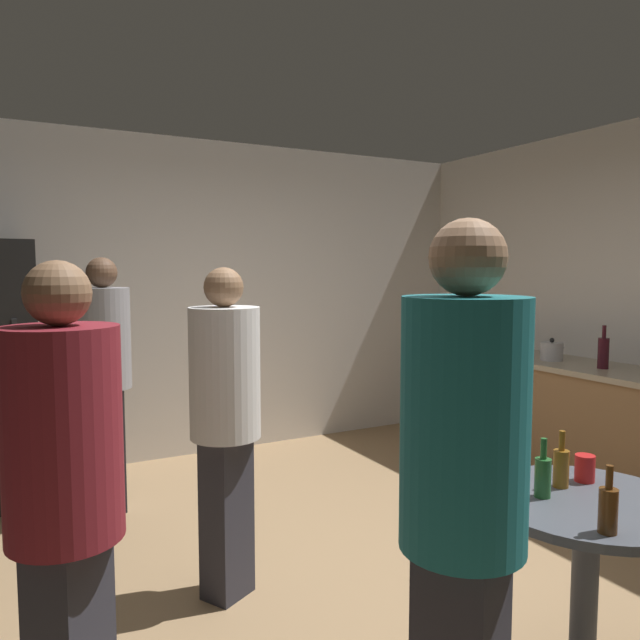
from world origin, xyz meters
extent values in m
cube|color=#9E7C56|center=(0.00, 0.00, -0.05)|extent=(5.20, 5.20, 0.10)
cube|color=silver|center=(0.00, 2.63, 1.35)|extent=(5.32, 0.06, 2.70)
cube|color=#262628|center=(-1.45, 1.86, 0.99)|extent=(0.03, 0.03, 0.60)
cube|color=olive|center=(2.28, 0.55, 0.43)|extent=(0.60, 2.03, 0.86)
cube|color=tan|center=(2.28, 0.55, 0.88)|extent=(0.64, 2.07, 0.04)
cylinder|color=#B2B2B7|center=(2.23, 0.79, 0.97)|extent=(0.17, 0.17, 0.14)
sphere|color=black|center=(2.23, 0.79, 1.06)|extent=(0.04, 0.04, 0.04)
cone|color=#B2B2B7|center=(2.35, 0.79, 0.98)|extent=(0.09, 0.04, 0.06)
cylinder|color=#3F141E|center=(2.24, 0.34, 1.01)|extent=(0.08, 0.08, 0.22)
cylinder|color=#3F141E|center=(2.24, 0.34, 1.17)|extent=(0.03, 0.03, 0.09)
cylinder|color=#4C515B|center=(0.41, -0.96, 0.35)|extent=(0.10, 0.10, 0.70)
cylinder|color=#4C515B|center=(0.41, -0.96, 0.72)|extent=(0.80, 0.80, 0.03)
cylinder|color=#8C5919|center=(0.43, -0.83, 0.81)|extent=(0.06, 0.06, 0.15)
cylinder|color=#8C5919|center=(0.43, -0.83, 0.93)|extent=(0.02, 0.02, 0.08)
cylinder|color=#593314|center=(0.22, -1.19, 0.81)|extent=(0.06, 0.06, 0.15)
cylinder|color=#593314|center=(0.22, -1.19, 0.93)|extent=(0.02, 0.02, 0.08)
cylinder|color=#26662D|center=(0.28, -0.87, 0.81)|extent=(0.06, 0.06, 0.15)
cylinder|color=#26662D|center=(0.28, -0.87, 0.93)|extent=(0.02, 0.02, 0.08)
cylinder|color=red|center=(0.57, -0.83, 0.79)|extent=(0.08, 0.08, 0.11)
cylinder|color=#1E727A|center=(-0.46, -1.24, 1.20)|extent=(0.43, 0.43, 0.68)
sphere|color=tan|center=(-0.46, -1.24, 1.64)|extent=(0.20, 0.20, 0.20)
cube|color=#2D2D38|center=(-0.94, 1.65, 0.41)|extent=(0.23, 0.19, 0.83)
cylinder|color=gray|center=(-0.94, 1.65, 1.16)|extent=(0.37, 0.37, 0.66)
sphere|color=brown|center=(-0.94, 1.65, 1.59)|extent=(0.20, 0.20, 0.20)
cylinder|color=maroon|center=(-1.39, -0.55, 1.13)|extent=(0.48, 0.48, 0.64)
sphere|color=#8C6647|center=(-1.39, -0.55, 1.54)|extent=(0.19, 0.19, 0.19)
cube|color=#2D2D38|center=(-0.59, 0.29, 0.40)|extent=(0.27, 0.26, 0.80)
cylinder|color=white|center=(-0.59, 0.29, 1.11)|extent=(0.46, 0.46, 0.63)
sphere|color=#8C6647|center=(-0.59, 0.29, 1.52)|extent=(0.19, 0.19, 0.19)
camera|label=1|loc=(-1.54, -2.45, 1.61)|focal=33.93mm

